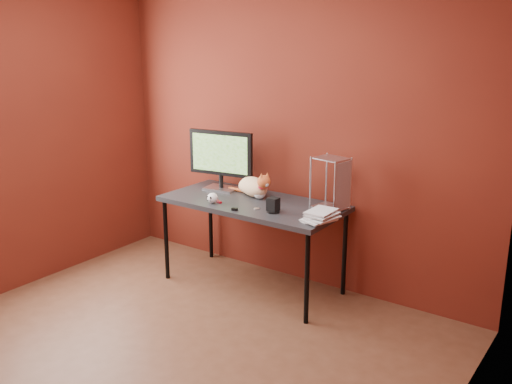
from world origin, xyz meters
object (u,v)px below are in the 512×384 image
Objects in this scene: skull_mug at (212,198)px; cat at (254,187)px; desk at (252,207)px; book_stack at (314,156)px; speaker at (273,206)px; monitor at (221,157)px.

cat is at bearing 75.62° from skull_mug.
book_stack reaches higher than desk.
skull_mug is 0.54m from speaker.
skull_mug is 0.97m from book_stack.
speaker is (0.54, 0.08, 0.01)m from skull_mug.
desk is 0.34m from skull_mug.
desk is 3.03× the size of cat.
monitor is 6.81× the size of skull_mug.
monitor reaches higher than desk.
monitor is at bearing 126.83° from skull_mug.
desk is 12.95× the size of speaker.
book_stack reaches higher than cat.
cat reaches higher than skull_mug.
monitor is 1.10m from book_stack.
speaker is (0.73, -0.28, -0.24)m from monitor.
speaker is at bearing -29.80° from monitor.
monitor is 0.64× the size of book_stack.
desk is 0.20m from cat.
desk is 1.59× the size of book_stack.
cat is 0.53× the size of book_stack.
book_stack is (0.32, 0.04, 0.42)m from speaker.
monitor reaches higher than cat.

